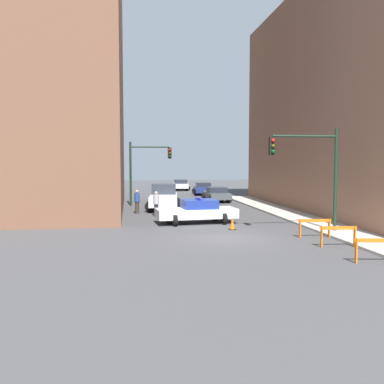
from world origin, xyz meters
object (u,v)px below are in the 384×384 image
Objects in this scene: pedestrian_crossing at (156,203)px; barrier_back at (315,225)px; police_car at (197,211)px; parked_car_far at (181,185)px; traffic_light_near at (314,164)px; traffic_cone at (232,224)px; traffic_light_far at (144,164)px; white_truck at (164,197)px; barrier_mid at (338,233)px; parked_car_mid at (203,188)px; parked_car_near at (216,194)px; pedestrian_corner at (137,201)px; barrier_front at (376,246)px.

barrier_back is (7.03, -8.93, -0.24)m from pedestrian_crossing.
police_car reaches higher than parked_car_far.
traffic_light_near is 32.66m from parked_car_far.
barrier_back is 4.44m from traffic_cone.
police_car is (2.71, -10.38, -2.67)m from traffic_light_far.
barrier_mid is at bearing -62.11° from white_truck.
pedestrian_crossing is 1.04× the size of barrier_back.
traffic_cone is (-2.49, -23.36, -0.36)m from parked_car_mid.
traffic_light_far reaches higher than parked_car_mid.
barrier_mid reaches higher than traffic_cone.
pedestrian_crossing reaches higher than barrier_back.
traffic_light_far is 1.17× the size of parked_car_far.
barrier_back is (7.56, -15.88, -2.78)m from traffic_light_far.
traffic_light_near is 25.24m from parked_car_mid.
pedestrian_corner reaches higher than parked_car_near.
traffic_light_near is at bearing 82.69° from barrier_mid.
barrier_mid is at bearing -57.07° from traffic_cone.
traffic_light_far is at bearing 97.58° from pedestrian_crossing.
parked_car_far is 25.14m from pedestrian_crossing.
pedestrian_crossing reaches higher than parked_car_mid.
traffic_light_near is 16.71m from traffic_light_far.
white_truck is 14.54m from barrier_back.
parked_car_mid is 17.30m from pedestrian_corner.
parked_car_far is 30.75m from traffic_cone.
parked_car_far is (-1.42, 15.18, 0.00)m from parked_car_near.
pedestrian_corner is (-0.70, -5.24, -2.54)m from traffic_light_far.
traffic_light_far is at bearing 9.22° from police_car.
parked_car_near is 10.68m from pedestrian_corner.
pedestrian_corner is at bearing -109.97° from parked_car_mid.
parked_car_far is (-1.55, 7.37, 0.00)m from parked_car_mid.
traffic_cone is at bearing -99.23° from parked_car_near.
parked_car_near is 0.97× the size of parked_car_mid.
white_truck is 4.30m from pedestrian_crossing.
pedestrian_corner is at bearing 127.81° from barrier_back.
white_truck reaches higher than parked_car_mid.
barrier_mid is 1.00× the size of barrier_back.
traffic_light_far is 3.13× the size of pedestrian_crossing.
barrier_front is at bearing -67.54° from traffic_cone.
barrier_back is at bearing 89.99° from barrier_front.
traffic_light_near is 7.05m from barrier_front.
parked_car_near is 2.70× the size of barrier_back.
traffic_cone is at bearing 156.28° from traffic_light_near.
barrier_back is (-0.02, 2.28, 0.00)m from barrier_mid.
parked_car_near is at bearing 81.39° from traffic_cone.
barrier_mid is 2.28m from barrier_back.
parked_car_far is 36.01m from barrier_mid.
parked_car_far is 2.67× the size of pedestrian_corner.
parked_car_far is (2.44, 28.14, -0.05)m from police_car.
barrier_back is at bearing -41.05° from traffic_cone.
police_car is at bearing -75.36° from traffic_light_far.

